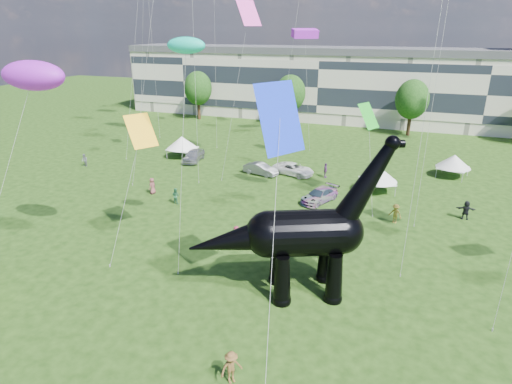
% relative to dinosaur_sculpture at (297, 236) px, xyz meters
% --- Properties ---
extents(ground, '(220.00, 220.00, 0.00)m').
position_rel_dinosaur_sculpture_xyz_m(ground, '(-2.79, -3.92, -4.10)').
color(ground, '#16330C').
rests_on(ground, ground).
extents(terrace_row, '(78.00, 11.00, 12.00)m').
position_rel_dinosaur_sculpture_xyz_m(terrace_row, '(-10.79, 58.08, 1.90)').
color(terrace_row, beige).
rests_on(terrace_row, ground).
extents(tree_far_left, '(5.20, 5.20, 9.44)m').
position_rel_dinosaur_sculpture_xyz_m(tree_far_left, '(-32.79, 49.08, 2.19)').
color(tree_far_left, '#382314').
rests_on(tree_far_left, ground).
extents(tree_mid_left, '(5.20, 5.20, 9.44)m').
position_rel_dinosaur_sculpture_xyz_m(tree_mid_left, '(-14.79, 49.08, 2.19)').
color(tree_mid_left, '#382314').
rests_on(tree_mid_left, ground).
extents(tree_mid_right, '(5.20, 5.20, 9.44)m').
position_rel_dinosaur_sculpture_xyz_m(tree_mid_right, '(5.21, 49.08, 2.19)').
color(tree_mid_right, '#382314').
rests_on(tree_mid_right, ground).
extents(dinosaur_sculpture, '(12.81, 7.33, 10.86)m').
position_rel_dinosaur_sculpture_xyz_m(dinosaur_sculpture, '(0.00, 0.00, 0.00)').
color(dinosaur_sculpture, black).
rests_on(dinosaur_sculpture, ground).
extents(car_silver, '(2.55, 4.89, 1.59)m').
position_rel_dinosaur_sculpture_xyz_m(car_silver, '(-20.42, 23.90, -3.31)').
color(car_silver, '#B2B3B7').
rests_on(car_silver, ground).
extents(car_grey, '(4.43, 2.31, 1.39)m').
position_rel_dinosaur_sculpture_xyz_m(car_grey, '(-10.39, 21.90, -3.40)').
color(car_grey, slate).
rests_on(car_grey, ground).
extents(car_white, '(5.39, 3.44, 1.38)m').
position_rel_dinosaur_sculpture_xyz_m(car_white, '(-6.75, 23.22, -3.41)').
color(car_white, white).
rests_on(car_white, ground).
extents(car_dark, '(3.62, 5.05, 1.36)m').
position_rel_dinosaur_sculpture_xyz_m(car_dark, '(-1.97, 15.97, -3.42)').
color(car_dark, '#595960').
rests_on(car_dark, ground).
extents(gazebo_near, '(5.27, 5.27, 2.82)m').
position_rel_dinosaur_sculpture_xyz_m(gazebo_near, '(3.11, 20.91, -2.12)').
color(gazebo_near, silver).
rests_on(gazebo_near, ground).
extents(gazebo_far, '(4.74, 4.74, 2.68)m').
position_rel_dinosaur_sculpture_xyz_m(gazebo_far, '(10.87, 29.01, -2.22)').
color(gazebo_far, silver).
rests_on(gazebo_far, ground).
extents(gazebo_left, '(4.32, 4.32, 2.85)m').
position_rel_dinosaur_sculpture_xyz_m(gazebo_left, '(-22.81, 25.16, -2.10)').
color(gazebo_left, white).
rests_on(gazebo_left, ground).
extents(visitors, '(44.93, 33.43, 1.80)m').
position_rel_dinosaur_sculpture_xyz_m(visitors, '(-3.90, 10.20, -3.23)').
color(visitors, slate).
rests_on(visitors, ground).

